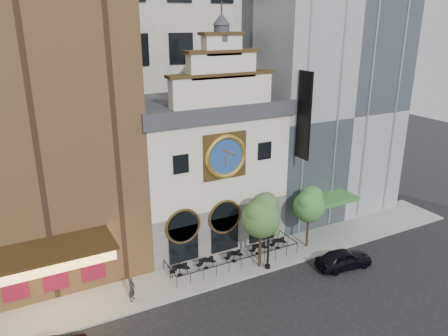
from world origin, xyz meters
TOP-DOWN VIEW (x-y plane):
  - ground at (0.00, 0.00)m, footprint 120.00×120.00m
  - sidewalk at (0.00, 2.50)m, footprint 44.00×5.00m
  - clock_building at (0.00, 7.82)m, footprint 12.60×8.78m
  - theater_building at (-13.00, 9.96)m, footprint 14.00×15.60m
  - retail_building at (12.99, 9.99)m, footprint 14.00×14.40m
  - office_tower at (0.00, 20.00)m, footprint 20.00×16.00m
  - cafe_railing at (0.00, 2.50)m, footprint 10.60×2.60m
  - bistro_0 at (-4.48, 2.65)m, footprint 1.58×0.68m
  - bistro_1 at (-2.33, 2.58)m, footprint 1.58×0.68m
  - bistro_2 at (0.05, 2.47)m, footprint 1.58×0.68m
  - bistro_3 at (2.41, 2.57)m, footprint 1.58×0.68m
  - bistro_4 at (4.34, 2.59)m, footprint 1.58×0.68m
  - car_right at (7.31, -2.07)m, footprint 4.67×2.31m
  - pedestrian at (-8.54, 1.29)m, footprint 0.73×0.74m
  - lamppost at (1.88, 0.40)m, footprint 1.58×0.72m
  - tree_left at (1.53, 0.96)m, footprint 3.06×2.95m
  - tree_right at (6.77, 1.80)m, footprint 2.72×2.62m

SIDE VIEW (x-z plane):
  - ground at x=0.00m, z-range 0.00..0.00m
  - sidewalk at x=0.00m, z-range 0.00..0.15m
  - cafe_railing at x=0.00m, z-range 0.15..1.05m
  - bistro_0 at x=-4.48m, z-range 0.16..1.06m
  - bistro_1 at x=-2.33m, z-range 0.16..1.06m
  - bistro_2 at x=0.05m, z-range 0.16..1.06m
  - bistro_3 at x=2.41m, z-range 0.16..1.06m
  - bistro_4 at x=4.34m, z-range 0.16..1.06m
  - car_right at x=7.31m, z-range 0.00..1.53m
  - pedestrian at x=-8.54m, z-range 0.15..1.88m
  - lamppost at x=1.88m, z-range 0.74..5.75m
  - tree_right at x=6.77m, z-range 1.37..6.60m
  - tree_left at x=1.53m, z-range 1.53..7.43m
  - clock_building at x=0.00m, z-range -2.64..16.01m
  - retail_building at x=12.99m, z-range 0.14..20.14m
  - theater_building at x=-13.00m, z-range 0.10..25.10m
  - office_tower at x=0.00m, z-range 0.00..40.00m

